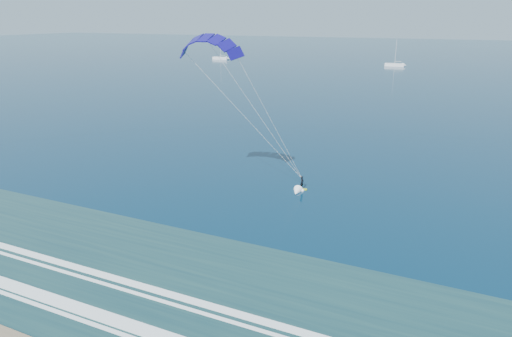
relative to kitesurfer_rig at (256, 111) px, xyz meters
The scene contains 3 objects.
kitesurfer_rig is the anchor object (origin of this frame).
sailboat_0 174.31m from the kitesurfer_rig, 120.25° to the left, with size 7.71×2.40×10.63m.
sailboat_1 152.57m from the kitesurfer_rig, 92.87° to the left, with size 7.67×2.40×10.79m.
Camera 1 is at (25.17, -13.67, 19.06)m, focal length 32.00 mm.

